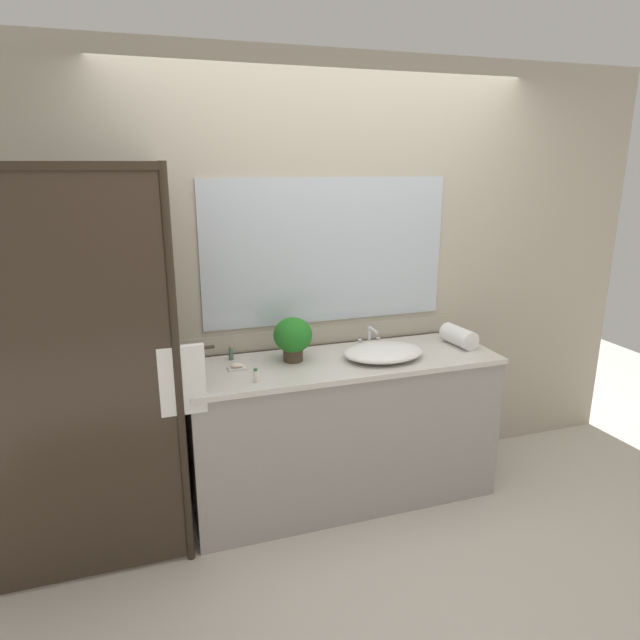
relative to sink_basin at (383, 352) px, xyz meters
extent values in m
plane|color=beige|center=(-0.22, 0.05, -0.94)|extent=(8.00, 8.00, 0.00)
cube|color=#B2A893|center=(-0.22, 0.39, 0.36)|extent=(4.40, 0.05, 2.60)
cube|color=#B2A893|center=(-0.22, 0.37, 0.02)|extent=(1.80, 0.01, 0.11)
cube|color=silver|center=(-0.22, 0.36, 0.54)|extent=(1.51, 0.01, 0.86)
cube|color=#9E9993|center=(-0.22, 0.06, -0.50)|extent=(1.80, 0.56, 0.87)
cube|color=beige|center=(-0.22, 0.05, -0.05)|extent=(1.80, 0.58, 0.03)
cylinder|color=#2D2319|center=(-1.17, -0.22, 0.06)|extent=(0.04, 0.04, 2.00)
cube|color=#2D2319|center=(-1.67, -0.22, 1.04)|extent=(1.00, 0.04, 0.04)
cube|color=#382B21|center=(-1.67, -0.22, 0.06)|extent=(0.96, 0.01, 1.96)
cube|color=#382B21|center=(-1.17, 0.06, 0.06)|extent=(0.01, 0.57, 1.96)
cylinder|color=#2D2319|center=(-1.15, -0.21, 0.20)|extent=(0.32, 0.02, 0.02)
cube|color=white|center=(-1.15, -0.21, 0.05)|extent=(0.22, 0.04, 0.35)
ellipsoid|color=white|center=(0.00, 0.00, 0.00)|extent=(0.47, 0.35, 0.08)
cube|color=silver|center=(0.00, 0.21, -0.03)|extent=(0.17, 0.04, 0.02)
cylinder|color=silver|center=(0.00, 0.21, 0.03)|extent=(0.02, 0.02, 0.11)
cylinder|color=silver|center=(0.00, 0.15, 0.09)|extent=(0.02, 0.11, 0.02)
cylinder|color=silver|center=(-0.06, 0.21, 0.00)|extent=(0.02, 0.02, 0.04)
cylinder|color=silver|center=(0.06, 0.21, 0.00)|extent=(0.02, 0.02, 0.04)
cylinder|color=#473828|center=(-0.51, 0.13, 0.00)|extent=(0.11, 0.11, 0.07)
ellipsoid|color=#237322|center=(-0.51, 0.13, 0.11)|extent=(0.22, 0.22, 0.20)
cube|color=silver|center=(-0.84, 0.09, -0.03)|extent=(0.10, 0.07, 0.01)
ellipsoid|color=beige|center=(-0.84, 0.09, -0.02)|extent=(0.07, 0.04, 0.02)
cylinder|color=silver|center=(-0.78, -0.13, -0.01)|extent=(0.03, 0.03, 0.06)
cylinder|color=#2D6638|center=(-0.78, -0.13, 0.03)|extent=(0.02, 0.02, 0.01)
cylinder|color=silver|center=(-1.03, 0.15, 0.00)|extent=(0.03, 0.03, 0.08)
cylinder|color=#B7B2A8|center=(-1.03, 0.15, 0.05)|extent=(0.02, 0.02, 0.01)
cylinder|color=#4C7056|center=(-0.84, 0.25, 0.00)|extent=(0.03, 0.03, 0.07)
cylinder|color=#9E895B|center=(-0.84, 0.25, 0.04)|extent=(0.02, 0.02, 0.01)
cylinder|color=white|center=(0.54, 0.07, 0.02)|extent=(0.14, 0.25, 0.12)
camera|label=1|loc=(-1.31, -2.78, 1.05)|focal=31.34mm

